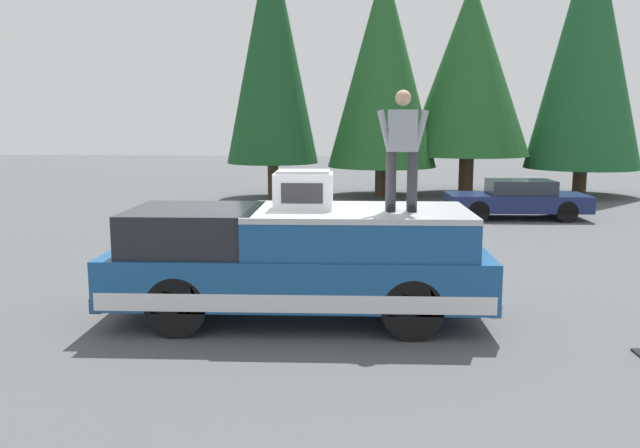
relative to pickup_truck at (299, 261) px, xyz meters
name	(u,v)px	position (x,y,z in m)	size (l,w,h in m)	color
ground_plane	(290,310)	(0.42, 0.17, -0.87)	(90.00, 90.00, 0.00)	#4C4F51
pickup_truck	(299,261)	(0.00, 0.00, 0.00)	(2.01, 5.54, 1.65)	navy
compressor_unit	(303,190)	(0.03, -0.07, 1.05)	(0.65, 0.84, 0.56)	silver
person_on_truck_bed	(402,147)	(-0.15, -1.47, 1.68)	(0.29, 0.72, 1.69)	#333338
parked_car_navy	(517,199)	(10.32, -5.83, -0.29)	(1.64, 4.10, 1.16)	navy
conifer_far_left	(588,44)	(16.61, -9.86, 4.92)	(4.35, 4.35, 10.54)	#4C3826
conifer_left	(470,68)	(16.80, -5.45, 4.05)	(4.79, 4.79, 8.32)	#4C3826
conifer_center_left	(383,66)	(16.19, -2.06, 4.10)	(4.19, 4.19, 8.83)	#4C3826
conifer_center_right	(272,48)	(15.36, 2.10, 4.69)	(3.43, 3.43, 9.82)	#4C3826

